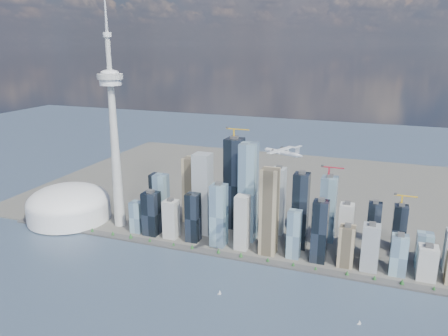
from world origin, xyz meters
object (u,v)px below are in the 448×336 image
(needle_tower, at_px, (114,130))
(airplane, at_px, (283,152))
(sailboat_west, at_px, (220,293))
(sailboat_east, at_px, (359,323))
(dome_stadium, at_px, (69,205))

(needle_tower, distance_m, airplane, 453.91)
(sailboat_west, relative_size, sailboat_east, 1.07)
(airplane, relative_size, sailboat_east, 8.18)
(dome_stadium, height_order, sailboat_west, dome_stadium)
(dome_stadium, distance_m, sailboat_east, 734.81)
(dome_stadium, bearing_deg, sailboat_west, -21.84)
(airplane, xyz_separation_m, sailboat_west, (-93.53, -42.35, -253.14))
(airplane, bearing_deg, needle_tower, -178.81)
(dome_stadium, relative_size, sailboat_west, 21.46)
(needle_tower, relative_size, airplane, 7.76)
(dome_stadium, bearing_deg, sailboat_east, -15.26)
(dome_stadium, bearing_deg, needle_tower, 4.09)
(sailboat_west, height_order, sailboat_east, sailboat_west)
(needle_tower, distance_m, dome_stadium, 241.40)
(dome_stadium, bearing_deg, airplane, -14.55)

